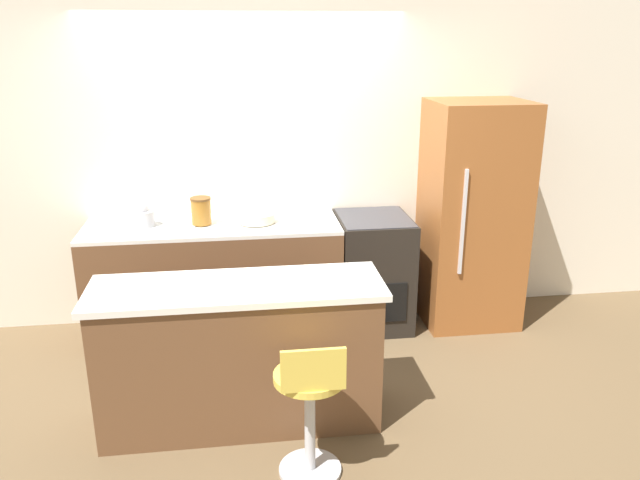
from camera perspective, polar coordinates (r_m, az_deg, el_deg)
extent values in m
plane|color=brown|center=(4.95, -5.87, -9.90)|extent=(14.00, 14.00, 0.00)
cube|color=silver|center=(5.17, -6.65, 6.68)|extent=(8.00, 0.06, 2.60)
cube|color=brown|center=(5.08, -9.53, -3.75)|extent=(1.97, 0.65, 0.90)
cube|color=white|center=(4.92, -9.82, 1.24)|extent=(1.97, 0.65, 0.03)
cube|color=#9EA3A8|center=(4.94, -13.83, 1.28)|extent=(0.44, 0.36, 0.01)
cube|color=brown|center=(3.94, -7.32, -10.60)|extent=(1.68, 0.53, 0.89)
cube|color=white|center=(3.74, -7.61, -4.38)|extent=(1.75, 0.56, 0.04)
cube|color=black|center=(5.18, 4.84, -2.90)|extent=(0.58, 0.65, 0.93)
cube|color=black|center=(4.94, 5.63, -5.78)|extent=(0.41, 0.01, 0.32)
cube|color=#333338|center=(5.03, 4.99, 2.05)|extent=(0.55, 0.62, 0.01)
cube|color=#995628|center=(5.26, 13.74, 2.24)|extent=(0.75, 0.67, 1.84)
cube|color=silver|center=(4.87, 12.95, 1.54)|extent=(0.02, 0.02, 0.83)
cylinder|color=#B7B7BC|center=(3.73, -0.91, -20.23)|extent=(0.35, 0.35, 0.02)
cylinder|color=#B7B7BC|center=(3.57, -0.93, -16.71)|extent=(0.06, 0.06, 0.59)
cylinder|color=gold|center=(3.39, -0.96, -12.39)|extent=(0.39, 0.39, 0.04)
cube|color=gold|center=(3.18, -0.61, -11.82)|extent=(0.33, 0.02, 0.23)
cylinder|color=silver|center=(4.95, -15.82, 1.91)|extent=(0.17, 0.17, 0.12)
sphere|color=silver|center=(4.93, -15.91, 2.91)|extent=(0.09, 0.09, 0.09)
cylinder|color=beige|center=(4.91, -5.84, 2.08)|extent=(0.29, 0.29, 0.07)
cylinder|color=#9E6623|center=(4.90, -10.81, 2.55)|extent=(0.15, 0.15, 0.19)
cylinder|color=brown|center=(4.87, -10.89, 3.73)|extent=(0.16, 0.16, 0.02)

